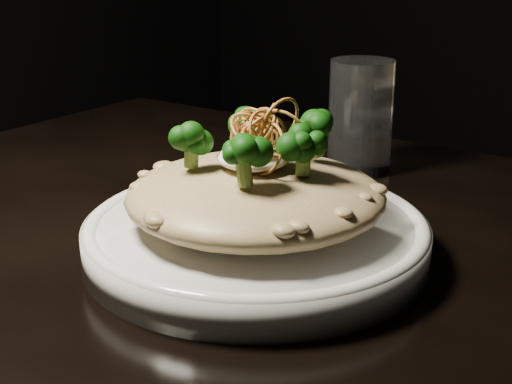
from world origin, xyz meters
TOP-DOWN VIEW (x-y plane):
  - table at (0.00, 0.00)m, footprint 1.10×0.80m
  - plate at (-0.04, -0.00)m, footprint 0.28×0.28m
  - risotto at (-0.04, -0.00)m, footprint 0.21×0.21m
  - broccoli at (-0.04, 0.01)m, footprint 0.14×0.14m
  - cheese at (-0.04, -0.00)m, footprint 0.06×0.06m
  - shallots at (-0.04, 0.00)m, footprint 0.05×0.05m
  - drinking_glass at (-0.07, 0.25)m, footprint 0.08×0.08m

SIDE VIEW (x-z plane):
  - table at x=0.00m, z-range 0.29..1.04m
  - plate at x=-0.04m, z-range 0.75..0.78m
  - risotto at x=-0.04m, z-range 0.78..0.83m
  - drinking_glass at x=-0.07m, z-range 0.75..0.87m
  - cheese at x=-0.04m, z-range 0.83..0.84m
  - broccoli at x=-0.04m, z-range 0.83..0.88m
  - shallots at x=-0.04m, z-range 0.84..0.87m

